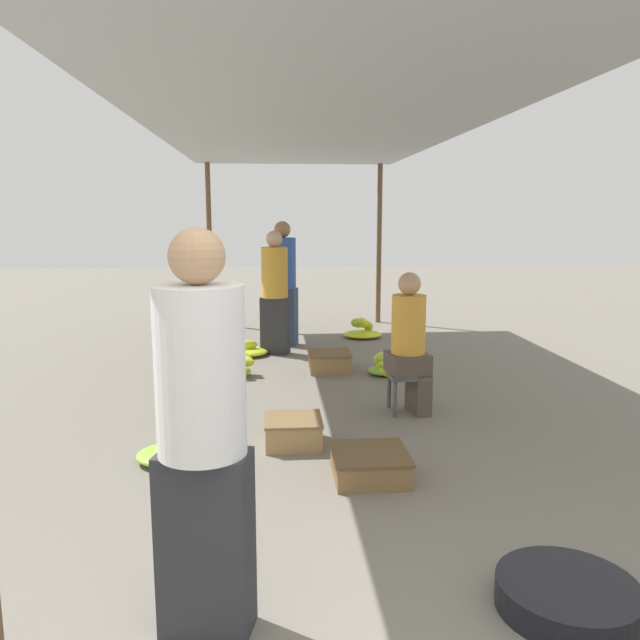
{
  "coord_description": "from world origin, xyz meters",
  "views": [
    {
      "loc": [
        -0.4,
        -1.7,
        1.75
      ],
      "look_at": [
        0.0,
        3.35,
        0.9
      ],
      "focal_mm": 35.0,
      "sensor_mm": 36.0,
      "label": 1
    }
  ],
  "objects_px": {
    "crate_near": "(293,431)",
    "shopper_walking_mid": "(283,281)",
    "vendor_foreground": "(202,431)",
    "banana_pile_left_2": "(175,453)",
    "banana_pile_left_0": "(236,365)",
    "vendor_seated": "(410,342)",
    "shopper_walking_far": "(275,291)",
    "banana_pile_right_1": "(363,331)",
    "basin_black": "(567,596)",
    "crate_mid": "(370,465)",
    "banana_pile_left_1": "(244,351)",
    "stool": "(407,380)",
    "banana_pile_right_0": "(386,365)",
    "banana_pile_left_3": "(219,334)",
    "crate_far": "(329,361)"
  },
  "relations": [
    {
      "from": "crate_near",
      "to": "shopper_walking_mid",
      "type": "relative_size",
      "value": 0.26
    },
    {
      "from": "vendor_foreground",
      "to": "banana_pile_left_2",
      "type": "xyz_separation_m",
      "value": [
        -0.41,
        1.85,
        -0.81
      ]
    },
    {
      "from": "banana_pile_left_0",
      "to": "shopper_walking_mid",
      "type": "relative_size",
      "value": 0.28
    },
    {
      "from": "vendor_seated",
      "to": "shopper_walking_far",
      "type": "height_order",
      "value": "shopper_walking_far"
    },
    {
      "from": "banana_pile_right_1",
      "to": "basin_black",
      "type": "bearing_deg",
      "value": -90.12
    },
    {
      "from": "vendor_seated",
      "to": "crate_mid",
      "type": "relative_size",
      "value": 2.49
    },
    {
      "from": "banana_pile_left_1",
      "to": "crate_mid",
      "type": "distance_m",
      "value": 3.93
    },
    {
      "from": "stool",
      "to": "banana_pile_right_0",
      "type": "distance_m",
      "value": 1.37
    },
    {
      "from": "banana_pile_left_2",
      "to": "banana_pile_left_3",
      "type": "distance_m",
      "value": 4.58
    },
    {
      "from": "shopper_walking_far",
      "to": "banana_pile_right_0",
      "type": "bearing_deg",
      "value": -43.89
    },
    {
      "from": "vendor_seated",
      "to": "banana_pile_left_3",
      "type": "bearing_deg",
      "value": 119.09
    },
    {
      "from": "crate_near",
      "to": "banana_pile_left_2",
      "type": "bearing_deg",
      "value": -160.49
    },
    {
      "from": "basin_black",
      "to": "crate_mid",
      "type": "bearing_deg",
      "value": 113.81
    },
    {
      "from": "banana_pile_left_3",
      "to": "banana_pile_right_0",
      "type": "bearing_deg",
      "value": -47.37
    },
    {
      "from": "banana_pile_left_1",
      "to": "crate_far",
      "type": "distance_m",
      "value": 1.31
    },
    {
      "from": "vendor_foreground",
      "to": "banana_pile_left_3",
      "type": "height_order",
      "value": "vendor_foreground"
    },
    {
      "from": "vendor_seated",
      "to": "crate_far",
      "type": "bearing_deg",
      "value": 109.93
    },
    {
      "from": "stool",
      "to": "crate_mid",
      "type": "bearing_deg",
      "value": -111.83
    },
    {
      "from": "banana_pile_right_0",
      "to": "shopper_walking_mid",
      "type": "distance_m",
      "value": 2.2
    },
    {
      "from": "shopper_walking_far",
      "to": "basin_black",
      "type": "bearing_deg",
      "value": -76.87
    },
    {
      "from": "stool",
      "to": "banana_pile_left_3",
      "type": "height_order",
      "value": "stool"
    },
    {
      "from": "stool",
      "to": "shopper_walking_mid",
      "type": "relative_size",
      "value": 0.22
    },
    {
      "from": "banana_pile_right_1",
      "to": "crate_mid",
      "type": "xyz_separation_m",
      "value": [
        -0.67,
        -4.89,
        -0.01
      ]
    },
    {
      "from": "vendor_seated",
      "to": "banana_pile_left_2",
      "type": "relative_size",
      "value": 2.25
    },
    {
      "from": "banana_pile_left_0",
      "to": "banana_pile_left_2",
      "type": "height_order",
      "value": "banana_pile_left_0"
    },
    {
      "from": "banana_pile_left_0",
      "to": "banana_pile_right_0",
      "type": "xyz_separation_m",
      "value": [
        1.67,
        -0.06,
        -0.02
      ]
    },
    {
      "from": "crate_far",
      "to": "banana_pile_left_3",
      "type": "bearing_deg",
      "value": 125.4
    },
    {
      "from": "banana_pile_left_0",
      "to": "crate_near",
      "type": "bearing_deg",
      "value": -75.42
    },
    {
      "from": "stool",
      "to": "basin_black",
      "type": "distance_m",
      "value": 2.89
    },
    {
      "from": "banana_pile_left_0",
      "to": "banana_pile_left_3",
      "type": "bearing_deg",
      "value": 99.32
    },
    {
      "from": "banana_pile_left_1",
      "to": "banana_pile_left_3",
      "type": "bearing_deg",
      "value": 109.46
    },
    {
      "from": "banana_pile_left_2",
      "to": "crate_far",
      "type": "distance_m",
      "value": 2.93
    },
    {
      "from": "vendor_seated",
      "to": "crate_far",
      "type": "xyz_separation_m",
      "value": [
        -0.57,
        1.57,
        -0.54
      ]
    },
    {
      "from": "stool",
      "to": "crate_far",
      "type": "relative_size",
      "value": 0.77
    },
    {
      "from": "crate_mid",
      "to": "shopper_walking_mid",
      "type": "height_order",
      "value": "shopper_walking_mid"
    },
    {
      "from": "shopper_walking_mid",
      "to": "banana_pile_left_3",
      "type": "bearing_deg",
      "value": 153.9
    },
    {
      "from": "banana_pile_left_1",
      "to": "crate_near",
      "type": "distance_m",
      "value": 3.18
    },
    {
      "from": "stool",
      "to": "crate_mid",
      "type": "distance_m",
      "value": 1.51
    },
    {
      "from": "banana_pile_left_1",
      "to": "shopper_walking_mid",
      "type": "xyz_separation_m",
      "value": [
        0.51,
        0.69,
        0.81
      ]
    },
    {
      "from": "banana_pile_left_2",
      "to": "crate_far",
      "type": "relative_size",
      "value": 1.18
    },
    {
      "from": "shopper_walking_far",
      "to": "crate_near",
      "type": "bearing_deg",
      "value": -88.07
    },
    {
      "from": "stool",
      "to": "crate_far",
      "type": "xyz_separation_m",
      "value": [
        -0.55,
        1.57,
        -0.19
      ]
    },
    {
      "from": "basin_black",
      "to": "banana_pile_left_3",
      "type": "xyz_separation_m",
      "value": [
        -2.06,
        6.43,
        0.0
      ]
    },
    {
      "from": "stool",
      "to": "banana_pile_left_3",
      "type": "distance_m",
      "value": 4.06
    },
    {
      "from": "basin_black",
      "to": "banana_pile_left_2",
      "type": "relative_size",
      "value": 1.13
    },
    {
      "from": "banana_pile_left_3",
      "to": "shopper_walking_mid",
      "type": "xyz_separation_m",
      "value": [
        0.91,
        -0.45,
        0.8
      ]
    },
    {
      "from": "vendor_seated",
      "to": "banana_pile_left_0",
      "type": "height_order",
      "value": "vendor_seated"
    },
    {
      "from": "crate_near",
      "to": "banana_pile_left_1",
      "type": "bearing_deg",
      "value": 99.16
    },
    {
      "from": "vendor_foreground",
      "to": "basin_black",
      "type": "xyz_separation_m",
      "value": [
        1.59,
        0.0,
        -0.82
      ]
    },
    {
      "from": "crate_near",
      "to": "crate_far",
      "type": "bearing_deg",
      "value": 77.82
    }
  ]
}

